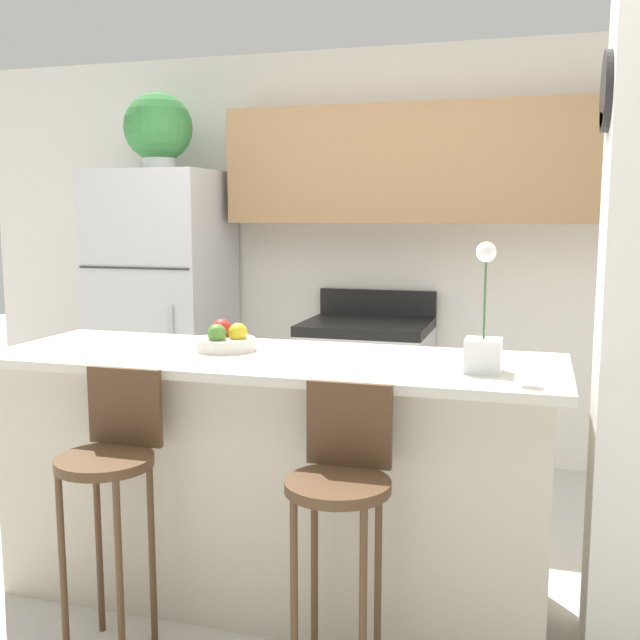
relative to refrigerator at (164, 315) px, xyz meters
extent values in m
plane|color=beige|center=(1.29, -1.54, -0.90)|extent=(14.00, 14.00, 0.00)
cube|color=white|center=(1.29, 0.41, 0.37)|extent=(5.60, 0.06, 2.55)
cube|color=#9E754C|center=(1.68, 0.22, 0.93)|extent=(2.51, 0.32, 0.68)
cube|color=silver|center=(1.31, 0.24, 0.70)|extent=(0.60, 0.28, 0.12)
cylinder|color=black|center=(2.47, -1.59, 1.03)|extent=(0.02, 0.26, 0.26)
cylinder|color=white|center=(2.46, -1.59, 1.03)|extent=(0.01, 0.23, 0.23)
cube|color=beige|center=(1.29, -1.54, -0.42)|extent=(2.12, 0.63, 0.96)
cube|color=beige|center=(1.29, -1.54, 0.07)|extent=(2.24, 0.75, 0.03)
cube|color=silver|center=(0.00, 0.00, -0.29)|extent=(0.76, 0.70, 1.23)
cube|color=silver|center=(0.00, 0.00, 0.61)|extent=(0.76, 0.70, 0.58)
cube|color=#333333|center=(0.00, -0.35, 0.32)|extent=(0.72, 0.01, 0.01)
cylinder|color=#B2B2B7|center=(0.24, -0.36, -0.23)|extent=(0.02, 0.02, 0.68)
cube|color=silver|center=(1.31, 0.04, -0.48)|extent=(0.74, 0.64, 0.85)
cube|color=black|center=(1.31, 0.04, -0.02)|extent=(0.74, 0.64, 0.06)
cube|color=black|center=(1.31, 0.34, 0.09)|extent=(0.74, 0.04, 0.16)
cube|color=black|center=(1.31, -0.28, -0.44)|extent=(0.44, 0.01, 0.27)
cylinder|color=#4C331E|center=(0.88, -2.08, -0.20)|extent=(0.34, 0.34, 0.03)
cube|color=#4C331E|center=(0.88, -1.94, -0.04)|extent=(0.28, 0.02, 0.28)
cylinder|color=#4C331E|center=(0.77, -2.19, -0.56)|extent=(0.02, 0.02, 0.68)
cylinder|color=#4C331E|center=(0.99, -2.19, -0.56)|extent=(0.02, 0.02, 0.68)
cylinder|color=#4C331E|center=(0.77, -1.98, -0.56)|extent=(0.02, 0.02, 0.68)
cylinder|color=#4C331E|center=(0.99, -1.98, -0.56)|extent=(0.02, 0.02, 0.68)
cylinder|color=#4C331E|center=(1.70, -2.08, -0.20)|extent=(0.34, 0.34, 0.03)
cube|color=#4C331E|center=(1.70, -1.94, -0.04)|extent=(0.28, 0.02, 0.28)
cylinder|color=#4C331E|center=(1.59, -2.19, -0.56)|extent=(0.02, 0.02, 0.68)
cylinder|color=#4C331E|center=(1.81, -2.19, -0.56)|extent=(0.02, 0.02, 0.68)
cylinder|color=#4C331E|center=(1.59, -1.98, -0.56)|extent=(0.02, 0.02, 0.68)
cylinder|color=#4C331E|center=(1.81, -1.98, -0.56)|extent=(0.02, 0.02, 0.68)
cylinder|color=silver|center=(0.00, 0.00, 0.96)|extent=(0.20, 0.20, 0.11)
sphere|color=#387F3D|center=(0.00, 0.00, 1.17)|extent=(0.42, 0.42, 0.42)
cube|color=white|center=(2.10, -1.62, 0.15)|extent=(0.13, 0.13, 0.12)
cylinder|color=#386633|center=(2.10, -1.62, 0.35)|extent=(0.01, 0.01, 0.28)
sphere|color=white|center=(2.10, -1.62, 0.51)|extent=(0.07, 0.07, 0.07)
cylinder|color=silver|center=(1.07, -1.48, 0.11)|extent=(0.24, 0.24, 0.05)
sphere|color=gold|center=(1.12, -1.48, 0.16)|extent=(0.08, 0.08, 0.08)
sphere|color=red|center=(1.03, -1.44, 0.17)|extent=(0.09, 0.09, 0.09)
sphere|color=#4C7F2D|center=(1.05, -1.53, 0.16)|extent=(0.08, 0.08, 0.08)
camera|label=1|loc=(2.28, -4.24, 0.64)|focal=42.00mm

